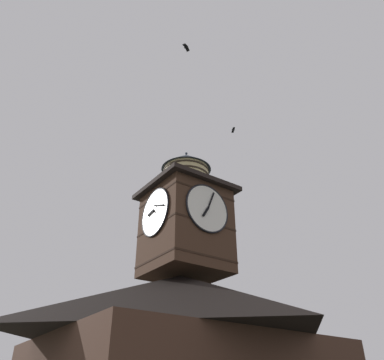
{
  "coord_description": "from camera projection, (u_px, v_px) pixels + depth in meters",
  "views": [
    {
      "loc": [
        9.11,
        15.36,
        2.34
      ],
      "look_at": [
        -2.56,
        -1.09,
        13.84
      ],
      "focal_mm": 36.75,
      "sensor_mm": 36.0,
      "label": 1
    }
  ],
  "objects": [
    {
      "name": "building_main",
      "position": [
        179.0,
        360.0,
        17.9
      ],
      "size": [
        12.6,
        11.64,
        7.97
      ],
      "color": "#442C21",
      "rests_on": "ground_plane"
    },
    {
      "name": "clock_tower",
      "position": [
        186.0,
        217.0,
        21.56
      ],
      "size": [
        4.51,
        4.51,
        7.56
      ],
      "color": "#422B1E",
      "rests_on": "building_main"
    },
    {
      "name": "moon",
      "position": [
        78.0,
        342.0,
        57.9
      ],
      "size": [
        1.4,
        1.4,
        1.4
      ],
      "color": "silver"
    },
    {
      "name": "flying_bird_high",
      "position": [
        186.0,
        47.0,
        20.5
      ],
      "size": [
        0.55,
        0.4,
        0.13
      ],
      "color": "black"
    },
    {
      "name": "flying_bird_low",
      "position": [
        233.0,
        130.0,
        29.34
      ],
      "size": [
        0.47,
        0.65,
        0.13
      ],
      "color": "black"
    },
    {
      "name": "pine_tree_behind",
      "position": [
        170.0,
        308.0,
        24.06
      ],
      "size": [
        6.2,
        6.2,
        18.43
      ],
      "color": "#473323",
      "rests_on": "ground_plane"
    }
  ]
}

